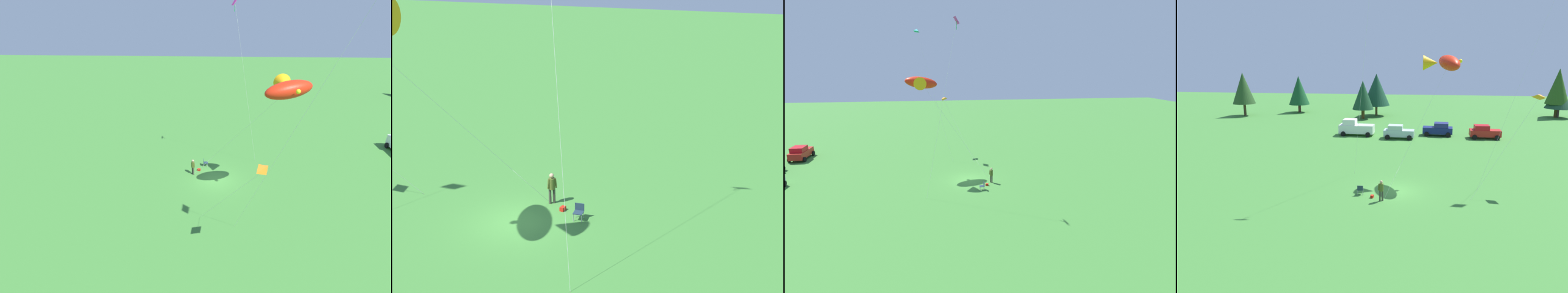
% 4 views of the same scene
% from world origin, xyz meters
% --- Properties ---
extents(ground_plane, '(160.00, 160.00, 0.00)m').
position_xyz_m(ground_plane, '(0.00, 0.00, 0.00)').
color(ground_plane, '#3D7E32').
extents(person_kite_flyer, '(0.52, 0.48, 1.74)m').
position_xyz_m(person_kite_flyer, '(-1.04, -2.42, 1.02)').
color(person_kite_flyer, '#3A3930').
rests_on(person_kite_flyer, ground).
extents(folding_chair, '(0.49, 0.49, 0.82)m').
position_xyz_m(folding_chair, '(-2.91, -1.19, 0.49)').
color(folding_chair, '#1F3242').
rests_on(folding_chair, ground).
extents(backpack_on_grass, '(0.28, 0.36, 0.22)m').
position_xyz_m(backpack_on_grass, '(-1.84, -1.80, 0.11)').
color(backpack_on_grass, red).
rests_on(backpack_on_grass, ground).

